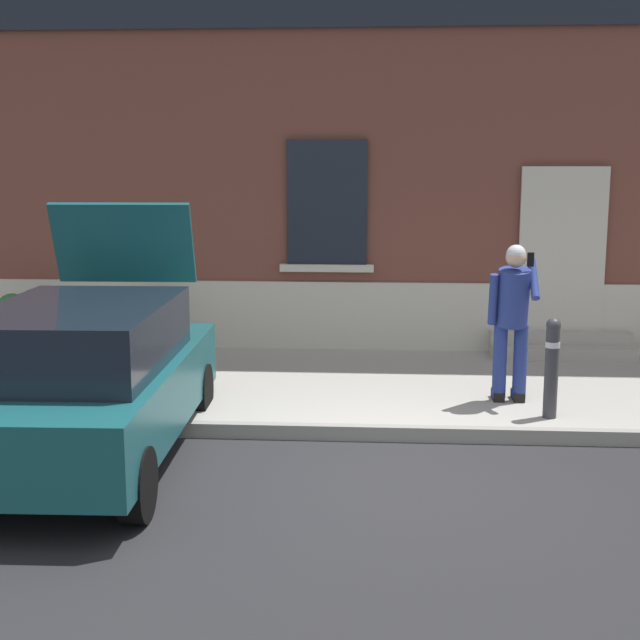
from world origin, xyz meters
TOP-DOWN VIEW (x-y plane):
  - ground_plane at (0.00, 0.00)m, footprint 80.00×80.00m
  - sidewalk at (0.00, 2.80)m, footprint 24.00×3.60m
  - curb_edge at (0.00, 0.94)m, footprint 24.00×0.12m
  - building_facade at (0.01, 5.29)m, footprint 24.00×1.52m
  - entrance_stoop at (2.51, 4.33)m, footprint 1.89×0.64m
  - hatchback_car_teal at (-2.65, 0.15)m, footprint 1.88×4.11m
  - bollard_near_person at (1.80, 1.35)m, footprint 0.15×0.15m
  - person_on_phone at (1.47, 1.91)m, footprint 0.51×0.51m
  - planter_charcoal at (-4.88, 3.81)m, footprint 0.44×0.44m
  - planter_cream at (-3.06, 4.23)m, footprint 0.44×0.44m

SIDE VIEW (x-z plane):
  - ground_plane at x=0.00m, z-range 0.00..0.00m
  - sidewalk at x=0.00m, z-range 0.00..0.15m
  - curb_edge at x=0.00m, z-range 0.00..0.15m
  - entrance_stoop at x=2.51m, z-range 0.12..0.44m
  - planter_charcoal at x=-4.88m, z-range 0.18..1.04m
  - planter_cream at x=-3.06m, z-range 0.18..1.04m
  - bollard_near_person at x=1.80m, z-range 0.19..1.24m
  - hatchback_car_teal at x=-2.65m, z-range -0.37..1.97m
  - person_on_phone at x=1.47m, z-range 0.28..2.02m
  - building_facade at x=0.01m, z-range -0.02..7.48m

